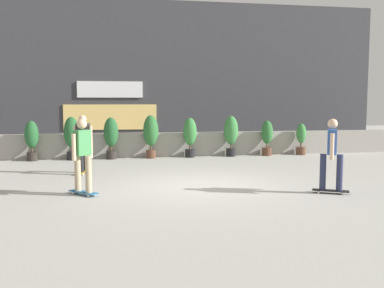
{
  "coord_description": "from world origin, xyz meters",
  "views": [
    {
      "loc": [
        -2.13,
        -10.34,
        2.08
      ],
      "look_at": [
        0.0,
        1.5,
        0.9
      ],
      "focal_mm": 40.63,
      "sensor_mm": 36.0,
      "label": 1
    }
  ],
  "objects_px": {
    "potted_plant_7": "(301,138)",
    "skater_far_right": "(83,153)",
    "potted_plant_6": "(267,136)",
    "skater_by_wall_right": "(332,152)",
    "skater_far_left": "(83,141)",
    "potted_plant_2": "(111,135)",
    "potted_plant_3": "(151,133)",
    "potted_plant_4": "(190,134)",
    "potted_plant_0": "(32,138)",
    "potted_plant_1": "(72,135)",
    "potted_plant_5": "(231,133)"
  },
  "relations": [
    {
      "from": "potted_plant_7",
      "to": "skater_far_right",
      "type": "relative_size",
      "value": 0.72
    },
    {
      "from": "potted_plant_2",
      "to": "skater_far_left",
      "type": "relative_size",
      "value": 0.89
    },
    {
      "from": "potted_plant_3",
      "to": "skater_far_left",
      "type": "distance_m",
      "value": 3.82
    },
    {
      "from": "potted_plant_4",
      "to": "skater_by_wall_right",
      "type": "height_order",
      "value": "skater_by_wall_right"
    },
    {
      "from": "potted_plant_0",
      "to": "potted_plant_3",
      "type": "distance_m",
      "value": 4.17
    },
    {
      "from": "potted_plant_2",
      "to": "potted_plant_3",
      "type": "relative_size",
      "value": 0.95
    },
    {
      "from": "potted_plant_7",
      "to": "skater_by_wall_right",
      "type": "bearing_deg",
      "value": -109.05
    },
    {
      "from": "potted_plant_2",
      "to": "skater_far_right",
      "type": "height_order",
      "value": "skater_far_right"
    },
    {
      "from": "potted_plant_1",
      "to": "potted_plant_6",
      "type": "xyz_separation_m",
      "value": [
        7.29,
        0.0,
        -0.14
      ]
    },
    {
      "from": "potted_plant_3",
      "to": "skater_far_right",
      "type": "height_order",
      "value": "skater_far_right"
    },
    {
      "from": "potted_plant_1",
      "to": "potted_plant_3",
      "type": "relative_size",
      "value": 0.97
    },
    {
      "from": "potted_plant_0",
      "to": "skater_by_wall_right",
      "type": "distance_m",
      "value": 10.32
    },
    {
      "from": "skater_far_left",
      "to": "potted_plant_0",
      "type": "bearing_deg",
      "value": 122.19
    },
    {
      "from": "potted_plant_3",
      "to": "potted_plant_7",
      "type": "height_order",
      "value": "potted_plant_3"
    },
    {
      "from": "potted_plant_3",
      "to": "potted_plant_2",
      "type": "bearing_deg",
      "value": 180.0
    },
    {
      "from": "potted_plant_1",
      "to": "potted_plant_5",
      "type": "xyz_separation_m",
      "value": [
        5.86,
        -0.0,
        0.0
      ]
    },
    {
      "from": "skater_far_left",
      "to": "skater_by_wall_right",
      "type": "bearing_deg",
      "value": -33.53
    },
    {
      "from": "potted_plant_0",
      "to": "potted_plant_3",
      "type": "height_order",
      "value": "potted_plant_3"
    },
    {
      "from": "potted_plant_3",
      "to": "potted_plant_4",
      "type": "distance_m",
      "value": 1.46
    },
    {
      "from": "potted_plant_1",
      "to": "potted_plant_2",
      "type": "bearing_deg",
      "value": 0.0
    },
    {
      "from": "potted_plant_1",
      "to": "skater_far_left",
      "type": "distance_m",
      "value": 3.18
    },
    {
      "from": "potted_plant_0",
      "to": "potted_plant_7",
      "type": "relative_size",
      "value": 1.15
    },
    {
      "from": "potted_plant_2",
      "to": "potted_plant_5",
      "type": "relative_size",
      "value": 0.98
    },
    {
      "from": "potted_plant_4",
      "to": "potted_plant_0",
      "type": "bearing_deg",
      "value": 180.0
    },
    {
      "from": "potted_plant_1",
      "to": "potted_plant_7",
      "type": "xyz_separation_m",
      "value": [
        8.69,
        0.0,
        -0.24
      ]
    },
    {
      "from": "skater_by_wall_right",
      "to": "skater_far_left",
      "type": "relative_size",
      "value": 1.0
    },
    {
      "from": "potted_plant_6",
      "to": "skater_by_wall_right",
      "type": "height_order",
      "value": "skater_by_wall_right"
    },
    {
      "from": "potted_plant_3",
      "to": "skater_far_right",
      "type": "xyz_separation_m",
      "value": [
        -2.02,
        -6.08,
        0.01
      ]
    },
    {
      "from": "potted_plant_4",
      "to": "potted_plant_5",
      "type": "xyz_separation_m",
      "value": [
        1.58,
        0.0,
        0.05
      ]
    },
    {
      "from": "potted_plant_2",
      "to": "skater_by_wall_right",
      "type": "xyz_separation_m",
      "value": [
        4.93,
        -6.9,
        0.06
      ]
    },
    {
      "from": "potted_plant_3",
      "to": "potted_plant_6",
      "type": "height_order",
      "value": "potted_plant_3"
    },
    {
      "from": "potted_plant_5",
      "to": "skater_far_left",
      "type": "relative_size",
      "value": 0.91
    },
    {
      "from": "potted_plant_5",
      "to": "skater_far_right",
      "type": "relative_size",
      "value": 0.91
    },
    {
      "from": "potted_plant_7",
      "to": "skater_by_wall_right",
      "type": "height_order",
      "value": "skater_by_wall_right"
    },
    {
      "from": "potted_plant_0",
      "to": "potted_plant_5",
      "type": "bearing_deg",
      "value": -0.0
    },
    {
      "from": "potted_plant_0",
      "to": "skater_by_wall_right",
      "type": "relative_size",
      "value": 0.83
    },
    {
      "from": "potted_plant_4",
      "to": "potted_plant_5",
      "type": "height_order",
      "value": "potted_plant_5"
    },
    {
      "from": "potted_plant_3",
      "to": "skater_by_wall_right",
      "type": "height_order",
      "value": "skater_by_wall_right"
    },
    {
      "from": "potted_plant_1",
      "to": "potted_plant_5",
      "type": "distance_m",
      "value": 5.86
    },
    {
      "from": "potted_plant_2",
      "to": "skater_by_wall_right",
      "type": "bearing_deg",
      "value": -54.45
    },
    {
      "from": "potted_plant_5",
      "to": "potted_plant_7",
      "type": "relative_size",
      "value": 1.26
    },
    {
      "from": "skater_far_right",
      "to": "skater_far_left",
      "type": "distance_m",
      "value": 2.96
    },
    {
      "from": "potted_plant_0",
      "to": "skater_far_left",
      "type": "height_order",
      "value": "skater_far_left"
    },
    {
      "from": "potted_plant_0",
      "to": "skater_far_right",
      "type": "xyz_separation_m",
      "value": [
        2.15,
        -6.08,
        0.13
      ]
    },
    {
      "from": "potted_plant_2",
      "to": "potted_plant_7",
      "type": "height_order",
      "value": "potted_plant_2"
    },
    {
      "from": "potted_plant_1",
      "to": "potted_plant_2",
      "type": "xyz_separation_m",
      "value": [
        1.38,
        0.0,
        -0.02
      ]
    },
    {
      "from": "skater_by_wall_right",
      "to": "skater_far_right",
      "type": "height_order",
      "value": "same"
    },
    {
      "from": "potted_plant_4",
      "to": "potted_plant_2",
      "type": "bearing_deg",
      "value": 180.0
    },
    {
      "from": "skater_by_wall_right",
      "to": "potted_plant_3",
      "type": "bearing_deg",
      "value": 116.86
    },
    {
      "from": "skater_far_right",
      "to": "skater_by_wall_right",
      "type": "bearing_deg",
      "value": -8.51
    }
  ]
}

